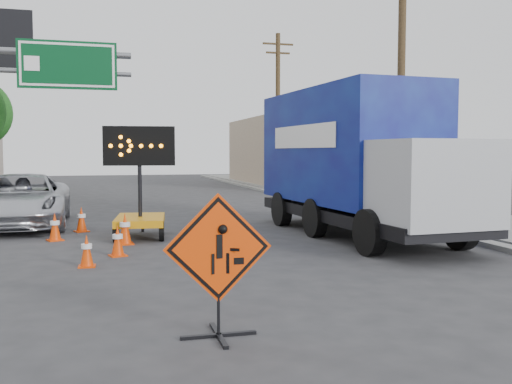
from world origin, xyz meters
name	(u,v)px	position (x,y,z in m)	size (l,w,h in m)	color
ground	(239,318)	(0.00, 0.00, 0.00)	(100.00, 100.00, 0.00)	#2D2D30
curb_right	(323,204)	(7.20, 15.00, 0.06)	(0.40, 60.00, 0.12)	gray
sidewalk_right	(372,203)	(9.50, 15.00, 0.07)	(4.00, 60.00, 0.15)	gray
building_right_far	(320,151)	(13.00, 30.00, 2.30)	(10.00, 14.00, 4.60)	tan
highway_gantry	(35,84)	(-4.43, 17.96, 5.07)	(6.18, 0.38, 6.90)	slate
utility_pole_near	(401,80)	(8.00, 10.00, 4.68)	(1.80, 0.26, 9.00)	#4F3A22
utility_pole_far	(278,110)	(8.00, 24.00, 4.68)	(1.80, 0.26, 9.00)	#4F3A22
construction_sign	(218,262)	(-0.42, -0.70, 0.94)	(1.34, 0.95, 1.78)	black
arrow_board	(140,213)	(-0.82, 7.88, 0.66)	(1.86, 2.20, 2.95)	#C8810B
pickup_truck	(21,200)	(-4.18, 11.09, 0.80)	(2.66, 5.77, 1.60)	silver
box_truck	(356,169)	(4.88, 6.77, 1.81)	(3.06, 8.52, 3.99)	black
cone_a	(87,251)	(-2.10, 4.19, 0.33)	(0.34, 0.34, 0.65)	#D93804
cone_b	(118,241)	(-1.48, 5.23, 0.34)	(0.43, 0.43, 0.69)	#D93804
cone_c	(125,229)	(-1.26, 6.82, 0.39)	(0.42, 0.42, 0.78)	#D93804
cone_d	(55,227)	(-2.98, 7.88, 0.36)	(0.47, 0.47, 0.73)	#D93804
cone_e	(81,219)	(-2.38, 9.41, 0.36)	(0.47, 0.47, 0.72)	#D93804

